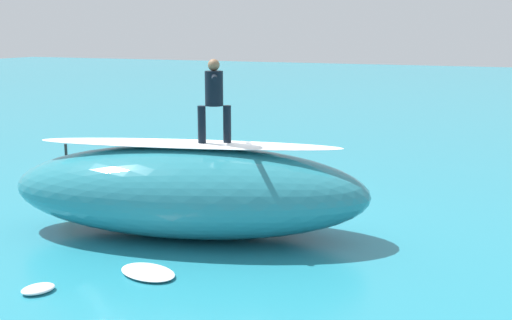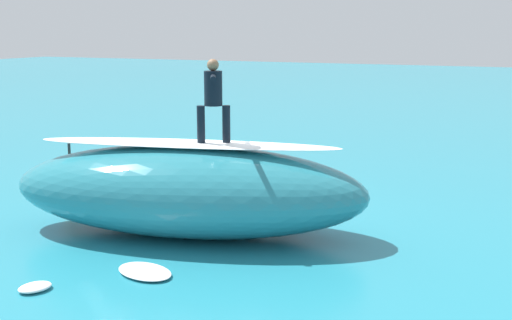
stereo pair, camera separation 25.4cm
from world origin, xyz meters
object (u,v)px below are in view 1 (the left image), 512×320
Objects in this scene: surfer_riding at (214,95)px; surfer_paddling at (295,202)px; surfboard_paddling at (292,211)px; buoy_marker at (67,177)px; surfboard_riding at (215,145)px.

surfer_riding reaches higher than surfer_paddling.
surfer_riding is 0.96× the size of surfer_paddling.
surfboard_paddling is 5.77m from buoy_marker.
surfer_riding is at bearing 47.14° from surfboard_riding.
surfboard_riding is 1.75× the size of buoy_marker.
surfer_riding is 3.54m from surfboard_paddling.
surfer_paddling is at bearing -138.29° from surfboard_riding.
surfer_riding is 1.34× the size of buoy_marker.
surfer_paddling reaches higher than surfboard_paddling.
surfer_paddling is (-0.80, -2.27, -2.54)m from surfer_riding.
surfboard_riding is at bearing 0.06° from surfboard_paddling.
surfboard_riding is 1.30× the size of surfer_riding.
surfboard_riding is at bearing 160.98° from buoy_marker.
surfboard_paddling is at bearing -138.28° from surfer_riding.
buoy_marker reaches higher than surfer_paddling.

